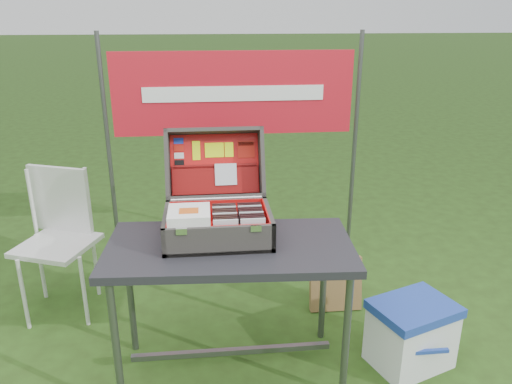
{
  "coord_description": "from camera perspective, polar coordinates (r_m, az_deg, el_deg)",
  "views": [
    {
      "loc": [
        -0.2,
        -2.24,
        1.82
      ],
      "look_at": [
        0.04,
        0.1,
        0.96
      ],
      "focal_mm": 35.0,
      "sensor_mm": 36.0,
      "label": 1
    }
  ],
  "objects": [
    {
      "name": "cardboard_box",
      "position": [
        3.28,
        9.08,
        -10.32
      ],
      "size": [
        0.33,
        0.12,
        0.35
      ],
      "primitive_type": "cube",
      "rotation": [
        -0.2,
        0.0,
        -0.01
      ],
      "color": "olive",
      "rests_on": "ground"
    },
    {
      "name": "songbook_3",
      "position": [
        2.38,
        -7.65,
        -2.68
      ],
      "size": [
        0.2,
        0.2,
        0.0
      ],
      "primitive_type": "cube",
      "color": "white",
      "rests_on": "suitcase_base_wall_front"
    },
    {
      "name": "table_brace",
      "position": [
        2.77,
        -2.77,
        -17.73
      ],
      "size": [
        1.05,
        0.03,
        0.03
      ],
      "primitive_type": "cube",
      "color": "#59595B",
      "rests_on": "ground"
    },
    {
      "name": "suitcase_lid_pocket",
      "position": [
        2.72,
        -4.65,
        1.38
      ],
      "size": [
        0.47,
        0.08,
        0.15
      ],
      "primitive_type": "cube",
      "rotation": [
        -1.93,
        0.0,
        0.0
      ],
      "color": "maroon",
      "rests_on": "suitcase_lid_liner"
    },
    {
      "name": "suitcase_liner_wall_left",
      "position": [
        2.48,
        -9.92,
        -3.79
      ],
      "size": [
        0.01,
        0.33,
        0.12
      ],
      "primitive_type": "cube",
      "color": "red",
      "rests_on": "suitcase_base_bottom"
    },
    {
      "name": "suitcase_pocket_cd",
      "position": [
        2.71,
        -3.47,
        2.03
      ],
      "size": [
        0.12,
        0.05,
        0.11
      ],
      "primitive_type": "cube",
      "rotation": [
        -1.93,
        0.0,
        0.0
      ],
      "color": "silver",
      "rests_on": "suitcase_lid_pocket"
    },
    {
      "name": "cd_right_6",
      "position": [
        2.46,
        -0.63,
        -3.36
      ],
      "size": [
        0.12,
        0.01,
        0.13
      ],
      "primitive_type": "cube",
      "color": "black",
      "rests_on": "suitcase_liner_floor"
    },
    {
      "name": "cd_right_0",
      "position": [
        2.34,
        -0.34,
        -4.56
      ],
      "size": [
        0.12,
        0.01,
        0.13
      ],
      "primitive_type": "cube",
      "color": "silver",
      "rests_on": "suitcase_liner_floor"
    },
    {
      "name": "table_leg_fl",
      "position": [
        2.48,
        -15.64,
        -17.02
      ],
      "size": [
        0.04,
        0.04,
        0.71
      ],
      "primitive_type": "cylinder",
      "color": "#59595B",
      "rests_on": "ground"
    },
    {
      "name": "cd_left_7",
      "position": [
        2.47,
        -3.61,
        -3.29
      ],
      "size": [
        0.12,
        0.01,
        0.13
      ],
      "primitive_type": "cube",
      "color": "black",
      "rests_on": "suitcase_liner_floor"
    },
    {
      "name": "suitcase_lid_rim_far",
      "position": [
        2.72,
        -4.84,
        6.99
      ],
      "size": [
        0.53,
        0.14,
        0.07
      ],
      "primitive_type": "cube",
      "rotation": [
        -1.93,
        0.0,
        0.0
      ],
      "color": "#44403C",
      "rests_on": "suitcase_lid_back"
    },
    {
      "name": "chair_leg_fr",
      "position": [
        3.22,
        -19.06,
        -10.7
      ],
      "size": [
        0.02,
        0.02,
        0.46
      ],
      "primitive_type": "cylinder",
      "color": "silver",
      "rests_on": "ground"
    },
    {
      "name": "cd_left_4",
      "position": [
        2.41,
        -3.55,
        -3.87
      ],
      "size": [
        0.12,
        0.01,
        0.13
      ],
      "primitive_type": "cube",
      "color": "silver",
      "rests_on": "suitcase_liner_floor"
    },
    {
      "name": "cd_left_5",
      "position": [
        2.43,
        -3.57,
        -3.67
      ],
      "size": [
        0.12,
        0.01,
        0.13
      ],
      "primitive_type": "cube",
      "color": "black",
      "rests_on": "suitcase_liner_floor"
    },
    {
      "name": "cd_left_2",
      "position": [
        2.37,
        -3.5,
        -4.27
      ],
      "size": [
        0.12,
        0.01,
        0.13
      ],
      "primitive_type": "cube",
      "color": "black",
      "rests_on": "suitcase_liner_floor"
    },
    {
      "name": "suitcase_base_wall_front",
      "position": [
        2.31,
        -4.22,
        -5.6
      ],
      "size": [
        0.53,
        0.02,
        0.14
      ],
      "primitive_type": "cube",
      "color": "#44403C",
      "rests_on": "table_top"
    },
    {
      "name": "cooler_lid",
      "position": [
        2.82,
        17.66,
        -12.56
      ],
      "size": [
        0.5,
        0.45,
        0.05
      ],
      "primitive_type": "cube",
      "rotation": [
        0.0,
        0.0,
        0.36
      ],
      "color": "#203FA2",
      "rests_on": "cooler_body"
    },
    {
      "name": "banner_post_left",
      "position": [
        3.53,
        -16.35,
        3.33
      ],
      "size": [
        0.03,
        0.03,
        1.7
      ],
      "primitive_type": "cylinder",
      "color": "#59595B",
      "rests_on": "ground"
    },
    {
      "name": "lid_sticker_cc_b",
      "position": [
        2.75,
        -8.82,
        4.96
      ],
      "size": [
        0.05,
        0.01,
        0.03
      ],
      "primitive_type": "cube",
      "rotation": [
        -1.93,
        0.0,
        0.0
      ],
      "color": "red",
      "rests_on": "suitcase_lid_liner"
    },
    {
      "name": "table_leg_bl",
      "position": [
        2.87,
        -14.16,
        -11.29
      ],
      "size": [
        0.04,
        0.04,
        0.71
      ],
      "primitive_type": "cylinder",
      "color": "#59595B",
      "rests_on": "ground"
    },
    {
      "name": "cd_left_0",
      "position": [
        2.34,
        -3.45,
        -4.69
      ],
      "size": [
        0.12,
        0.01,
        0.13
      ],
      "primitive_type": "cube",
      "color": "silver",
      "rests_on": "suitcase_liner_floor"
    },
    {
      "name": "suitcase_base_wall_back",
      "position": [
        2.64,
        -4.49,
        -2.26
      ],
      "size": [
        0.53,
        0.02,
        0.14
      ],
      "primitive_type": "cube",
      "color": "#44403C",
      "rests_on": "table_top"
    },
    {
      "name": "songbook_4",
      "position": [
        2.37,
        -7.66,
        -2.57
      ],
      "size": [
        0.2,
        0.2,
        0.0
      ],
      "primitive_type": "cube",
      "color": "white",
      "rests_on": "suitcase_base_wall_front"
    },
    {
      "name": "chair_upright_right",
      "position": [
        3.36,
        -18.6,
        -0.87
      ],
      "size": [
        0.02,
        0.02,
        0.43
      ],
      "primitive_type": "cylinder",
      "color": "silver",
      "rests_on": "chair_seat"
    },
    {
      "name": "banner",
      "position": [
        3.37,
        -2.54,
        11.2
      ],
      "size": [
        1.6,
        0.02,
        0.55
      ],
      "primitive_type": "cube",
      "color": "red",
      "rests_on": "banner_post_left"
    },
    {
      "name": "table_leg_fr",
      "position": [
        2.52,
        10.28,
        -15.81
      ],
      "size": [
        0.04,
        0.04,
        0.71
      ],
      "primitive_type": "cylinder",
      "color": "#59595B",
      "rests_on": "ground"
    },
    {
      "name": "cd_left_8",
      "position": [
        2.49,
        -3.63,
        -3.1
      ],
      "size": [
        0.12,
        0.01,
        0.13
      ],
      "primitive_type": "cube",
      "color": "silver",
      "rests_on": "suitcase_liner_floor"
    },
    {
      "name": "table_leg_br",
      "position": [
        2.91,
        7.71,
        -10.37
      ],
      "size": [
        0.04,
        0.04,
        0.71
      ],
      "primitive_type": "cylinder",
      "color": "#59595B",
      "rests_on": "ground"
    },
    {
      "name": "cd_right_4",
      "position": [
        2.42,
        -0.54,
        -3.75
      ],
      "size": [
        0.12,
        0.01,
        0.13
      ],
      "primitive_type": "cube",
      "color": "silver",
      "rests_on": "suitcase_liner_floor"
    },
    {
      "name": "songbook_0",
      "position": [
        2.38,
        -7.64,
        -3.02
      ],
      "size": [
        0.2,
        0.2,
        0.0
      ],
      "primitive_type": "cube",
      "color": "white",
      "rests_on": "suitcase_base_wall_front"
    },
    {
      "name": "suitcase_lid_rim_left",
      "position": [
        2.71,
        -10.07,
        3.04
      ],
      "size": [
        0.02,
        0.26,
        0.4
      ],
      "primitive_type": "cube",
      "rotation": [
        -1.93,
        0.0,
        0.0
      ],
      "color": "#44403C",
      "rests_on": "suitcase_lid_back"
    },
    {
      "name": "lid_sticker_cc_c",
      "position": [
        2.75,
        -8.79,
        4.13
      ],
      "size": [
        0.05,
        0.01,
        0.03
      ],
      "primitive_type": "cube",
      "rotation": [
        -1.93,
        0.0,
        0.0
      ],
      "color": "white",
      "rests_on": "suitcase_lid_liner"
    },
    {
      "name": "lid_card_neon_main",
      "position": [
        2.75,
        -4.77,
        4.8
      ],
      "size": [
        0.1,
        0.03,
        0.08
      ],
      "primitive_type": "cube",
      "rotation": [
        -1.93,
        0.0,
        0.0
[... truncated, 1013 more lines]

